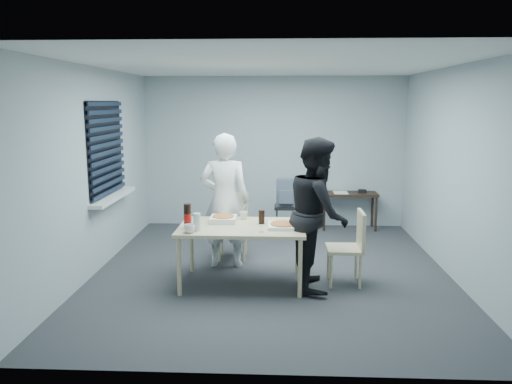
{
  "coord_description": "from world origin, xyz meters",
  "views": [
    {
      "loc": [
        0.09,
        -6.18,
        2.15
      ],
      "look_at": [
        -0.2,
        0.1,
        1.02
      ],
      "focal_mm": 35.0,
      "sensor_mm": 36.0,
      "label": 1
    }
  ],
  "objects_px": {
    "chair_right": "(352,242)",
    "side_table": "(349,197)",
    "chair_far": "(233,221)",
    "soda_bottle": "(188,217)",
    "mug_a": "(189,229)",
    "dining_table": "(242,231)",
    "person_white": "(225,201)",
    "stool": "(286,212)",
    "backpack": "(286,193)",
    "mug_b": "(244,215)",
    "person_black": "(318,214)"
  },
  "relations": [
    {
      "from": "dining_table",
      "to": "chair_far",
      "type": "bearing_deg",
      "value": 100.56
    },
    {
      "from": "stool",
      "to": "mug_b",
      "type": "xyz_separation_m",
      "value": [
        -0.55,
        -1.83,
        0.36
      ]
    },
    {
      "from": "mug_a",
      "to": "mug_b",
      "type": "relative_size",
      "value": 1.23
    },
    {
      "from": "stool",
      "to": "mug_a",
      "type": "distance_m",
      "value": 2.78
    },
    {
      "from": "chair_far",
      "to": "mug_b",
      "type": "xyz_separation_m",
      "value": [
        0.2,
        -0.75,
        0.25
      ]
    },
    {
      "from": "mug_b",
      "to": "dining_table",
      "type": "bearing_deg",
      "value": -89.57
    },
    {
      "from": "dining_table",
      "to": "mug_b",
      "type": "distance_m",
      "value": 0.36
    },
    {
      "from": "mug_a",
      "to": "stool",
      "type": "bearing_deg",
      "value": 66.29
    },
    {
      "from": "side_table",
      "to": "chair_right",
      "type": "bearing_deg",
      "value": -97.1
    },
    {
      "from": "person_black",
      "to": "mug_b",
      "type": "height_order",
      "value": "person_black"
    },
    {
      "from": "chair_far",
      "to": "side_table",
      "type": "bearing_deg",
      "value": 41.65
    },
    {
      "from": "person_white",
      "to": "mug_b",
      "type": "distance_m",
      "value": 0.44
    },
    {
      "from": "chair_right",
      "to": "person_white",
      "type": "relative_size",
      "value": 0.5
    },
    {
      "from": "soda_bottle",
      "to": "mug_a",
      "type": "bearing_deg",
      "value": -74.78
    },
    {
      "from": "backpack",
      "to": "mug_b",
      "type": "height_order",
      "value": "backpack"
    },
    {
      "from": "side_table",
      "to": "mug_a",
      "type": "xyz_separation_m",
      "value": [
        -2.2,
        -3.1,
        0.21
      ]
    },
    {
      "from": "chair_far",
      "to": "soda_bottle",
      "type": "height_order",
      "value": "soda_bottle"
    },
    {
      "from": "mug_b",
      "to": "chair_right",
      "type": "bearing_deg",
      "value": -12.13
    },
    {
      "from": "person_white",
      "to": "soda_bottle",
      "type": "bearing_deg",
      "value": 67.23
    },
    {
      "from": "stool",
      "to": "soda_bottle",
      "type": "relative_size",
      "value": 1.78
    },
    {
      "from": "dining_table",
      "to": "mug_a",
      "type": "xyz_separation_m",
      "value": [
        -0.56,
        -0.35,
        0.11
      ]
    },
    {
      "from": "dining_table",
      "to": "person_black",
      "type": "relative_size",
      "value": 0.83
    },
    {
      "from": "chair_right",
      "to": "person_white",
      "type": "height_order",
      "value": "person_white"
    },
    {
      "from": "dining_table",
      "to": "mug_a",
      "type": "relative_size",
      "value": 12.0
    },
    {
      "from": "chair_right",
      "to": "side_table",
      "type": "xyz_separation_m",
      "value": [
        0.33,
        2.68,
        0.04
      ]
    },
    {
      "from": "stool",
      "to": "backpack",
      "type": "height_order",
      "value": "backpack"
    },
    {
      "from": "side_table",
      "to": "soda_bottle",
      "type": "height_order",
      "value": "soda_bottle"
    },
    {
      "from": "dining_table",
      "to": "chair_right",
      "type": "bearing_deg",
      "value": 2.8
    },
    {
      "from": "dining_table",
      "to": "person_white",
      "type": "distance_m",
      "value": 0.76
    },
    {
      "from": "mug_a",
      "to": "mug_b",
      "type": "height_order",
      "value": "mug_a"
    },
    {
      "from": "chair_far",
      "to": "mug_a",
      "type": "xyz_separation_m",
      "value": [
        -0.35,
        -1.45,
        0.25
      ]
    },
    {
      "from": "backpack",
      "to": "soda_bottle",
      "type": "distance_m",
      "value": 2.59
    },
    {
      "from": "chair_right",
      "to": "backpack",
      "type": "xyz_separation_m",
      "value": [
        -0.76,
        2.1,
        0.21
      ]
    },
    {
      "from": "person_white",
      "to": "backpack",
      "type": "relative_size",
      "value": 4.03
    },
    {
      "from": "person_white",
      "to": "mug_a",
      "type": "distance_m",
      "value": 1.07
    },
    {
      "from": "side_table",
      "to": "dining_table",
      "type": "bearing_deg",
      "value": -120.91
    },
    {
      "from": "stool",
      "to": "soda_bottle",
      "type": "height_order",
      "value": "soda_bottle"
    },
    {
      "from": "person_black",
      "to": "soda_bottle",
      "type": "xyz_separation_m",
      "value": [
        -1.5,
        -0.1,
        -0.03
      ]
    },
    {
      "from": "dining_table",
      "to": "person_white",
      "type": "xyz_separation_m",
      "value": [
        -0.27,
        0.67,
        0.23
      ]
    },
    {
      "from": "chair_far",
      "to": "stool",
      "type": "relative_size",
      "value": 1.74
    },
    {
      "from": "person_black",
      "to": "stool",
      "type": "xyz_separation_m",
      "value": [
        -0.34,
        2.22,
        -0.48
      ]
    },
    {
      "from": "person_white",
      "to": "mug_b",
      "type": "bearing_deg",
      "value": 129.58
    },
    {
      "from": "stool",
      "to": "backpack",
      "type": "relative_size",
      "value": 1.16
    },
    {
      "from": "mug_a",
      "to": "chair_far",
      "type": "bearing_deg",
      "value": 76.3
    },
    {
      "from": "chair_far",
      "to": "backpack",
      "type": "relative_size",
      "value": 2.03
    },
    {
      "from": "dining_table",
      "to": "chair_far",
      "type": "distance_m",
      "value": 1.13
    },
    {
      "from": "person_white",
      "to": "side_table",
      "type": "xyz_separation_m",
      "value": [
        1.91,
        2.07,
        -0.33
      ]
    },
    {
      "from": "person_white",
      "to": "backpack",
      "type": "xyz_separation_m",
      "value": [
        0.82,
        1.49,
        -0.16
      ]
    },
    {
      "from": "person_black",
      "to": "mug_b",
      "type": "distance_m",
      "value": 0.98
    },
    {
      "from": "backpack",
      "to": "mug_b",
      "type": "bearing_deg",
      "value": -110.49
    }
  ]
}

